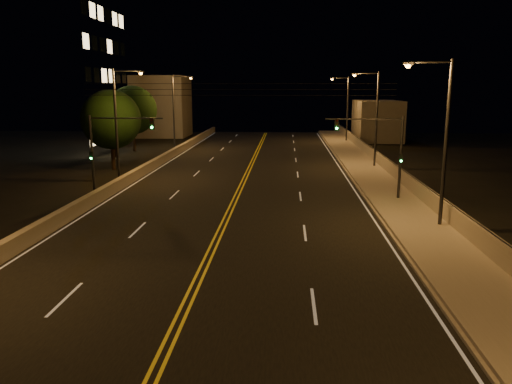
# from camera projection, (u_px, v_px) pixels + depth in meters

# --- Properties ---
(road) EXTENTS (18.00, 120.00, 0.02)m
(road) POSITION_uv_depth(u_px,v_px,m) (222.00, 229.00, 27.13)
(road) COLOR black
(road) RESTS_ON ground
(sidewalk) EXTENTS (3.60, 120.00, 0.30)m
(sidewalk) POSITION_uv_depth(u_px,v_px,m) (424.00, 230.00, 26.46)
(sidewalk) COLOR #9F9485
(sidewalk) RESTS_ON ground
(curb) EXTENTS (0.14, 120.00, 0.15)m
(curb) POSITION_uv_depth(u_px,v_px,m) (388.00, 230.00, 26.58)
(curb) COLOR #9F9485
(curb) RESTS_ON ground
(parapet_wall) EXTENTS (0.30, 120.00, 1.00)m
(parapet_wall) POSITION_uv_depth(u_px,v_px,m) (456.00, 218.00, 26.23)
(parapet_wall) COLOR #A19586
(parapet_wall) RESTS_ON sidewalk
(jersey_barrier) EXTENTS (0.45, 120.00, 0.85)m
(jersey_barrier) POSITION_uv_depth(u_px,v_px,m) (59.00, 219.00, 27.58)
(jersey_barrier) COLOR #A19586
(jersey_barrier) RESTS_ON ground
(distant_building_right) EXTENTS (6.00, 10.00, 5.69)m
(distant_building_right) POSITION_uv_depth(u_px,v_px,m) (377.00, 121.00, 71.89)
(distant_building_right) COLOR gray
(distant_building_right) RESTS_ON ground
(distant_building_left) EXTENTS (8.00, 8.00, 9.29)m
(distant_building_left) POSITION_uv_depth(u_px,v_px,m) (162.00, 106.00, 77.72)
(distant_building_left) COLOR gray
(distant_building_left) RESTS_ON ground
(parapet_rail) EXTENTS (0.06, 120.00, 0.06)m
(parapet_rail) POSITION_uv_depth(u_px,v_px,m) (457.00, 208.00, 26.12)
(parapet_rail) COLOR black
(parapet_rail) RESTS_ON parapet_wall
(lane_markings) EXTENTS (17.32, 116.00, 0.00)m
(lane_markings) POSITION_uv_depth(u_px,v_px,m) (221.00, 229.00, 27.05)
(lane_markings) COLOR silver
(lane_markings) RESTS_ON road
(streetlight_1) EXTENTS (2.55, 0.28, 8.96)m
(streetlight_1) POSITION_uv_depth(u_px,v_px,m) (441.00, 134.00, 25.96)
(streetlight_1) COLOR #2D2D33
(streetlight_1) RESTS_ON ground
(streetlight_2) EXTENTS (2.55, 0.28, 8.96)m
(streetlight_2) POSITION_uv_depth(u_px,v_px,m) (374.00, 113.00, 46.11)
(streetlight_2) COLOR #2D2D33
(streetlight_2) RESTS_ON ground
(streetlight_3) EXTENTS (2.55, 0.28, 8.96)m
(streetlight_3) POSITION_uv_depth(u_px,v_px,m) (345.00, 105.00, 68.41)
(streetlight_3) COLOR #2D2D33
(streetlight_3) RESTS_ON ground
(streetlight_5) EXTENTS (2.55, 0.28, 8.96)m
(streetlight_5) POSITION_uv_depth(u_px,v_px,m) (119.00, 117.00, 39.86)
(streetlight_5) COLOR #2D2D33
(streetlight_5) RESTS_ON ground
(streetlight_6) EXTENTS (2.55, 0.28, 8.96)m
(streetlight_6) POSITION_uv_depth(u_px,v_px,m) (176.00, 107.00, 60.13)
(streetlight_6) COLOR #2D2D33
(streetlight_6) RESTS_ON ground
(traffic_signal_right) EXTENTS (5.11, 0.31, 5.72)m
(traffic_signal_right) POSITION_uv_depth(u_px,v_px,m) (385.00, 148.00, 32.78)
(traffic_signal_right) COLOR #2D2D33
(traffic_signal_right) RESTS_ON ground
(traffic_signal_left) EXTENTS (5.11, 0.31, 5.72)m
(traffic_signal_left) POSITION_uv_depth(u_px,v_px,m) (106.00, 146.00, 33.89)
(traffic_signal_left) COLOR #2D2D33
(traffic_signal_left) RESTS_ON ground
(overhead_wires) EXTENTS (22.00, 0.03, 0.83)m
(overhead_wires) POSITION_uv_depth(u_px,v_px,m) (237.00, 90.00, 34.89)
(overhead_wires) COLOR black
(building_tower) EXTENTS (24.00, 15.00, 29.29)m
(building_tower) POSITION_uv_depth(u_px,v_px,m) (5.00, 31.00, 58.75)
(building_tower) COLOR gray
(building_tower) RESTS_ON ground
(tree_0) EXTENTS (5.44, 5.44, 7.37)m
(tree_0) POSITION_uv_depth(u_px,v_px,m) (111.00, 120.00, 45.76)
(tree_0) COLOR black
(tree_0) RESTS_ON ground
(tree_1) EXTENTS (5.14, 5.14, 6.96)m
(tree_1) POSITION_uv_depth(u_px,v_px,m) (113.00, 117.00, 54.33)
(tree_1) COLOR black
(tree_1) RESTS_ON ground
(tree_2) EXTENTS (5.74, 5.74, 7.77)m
(tree_2) POSITION_uv_depth(u_px,v_px,m) (133.00, 110.00, 59.39)
(tree_2) COLOR black
(tree_2) RESTS_ON ground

